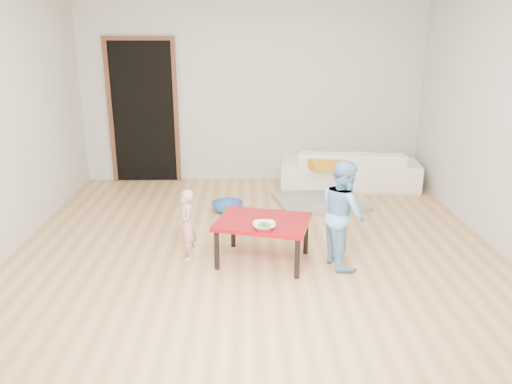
{
  "coord_description": "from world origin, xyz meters",
  "views": [
    {
      "loc": [
        -0.1,
        -4.89,
        2.15
      ],
      "look_at": [
        0.0,
        -0.2,
        0.65
      ],
      "focal_mm": 35.0,
      "sensor_mm": 36.0,
      "label": 1
    }
  ],
  "objects_px": {
    "bowl": "(264,226)",
    "basin": "(227,207)",
    "child_pink": "(187,225)",
    "sofa": "(349,168)",
    "red_table": "(263,241)",
    "child_blue": "(343,214)"
  },
  "relations": [
    {
      "from": "bowl",
      "to": "basin",
      "type": "xyz_separation_m",
      "value": [
        -0.4,
        1.66,
        -0.4
      ]
    },
    {
      "from": "child_pink",
      "to": "basin",
      "type": "height_order",
      "value": "child_pink"
    },
    {
      "from": "child_pink",
      "to": "basin",
      "type": "relative_size",
      "value": 1.78
    },
    {
      "from": "sofa",
      "to": "red_table",
      "type": "xyz_separation_m",
      "value": [
        -1.33,
        -2.46,
        -0.07
      ]
    },
    {
      "from": "red_table",
      "to": "child_pink",
      "type": "bearing_deg",
      "value": 172.99
    },
    {
      "from": "red_table",
      "to": "bowl",
      "type": "bearing_deg",
      "value": -89.24
    },
    {
      "from": "sofa",
      "to": "bowl",
      "type": "relative_size",
      "value": 9.16
    },
    {
      "from": "bowl",
      "to": "child_pink",
      "type": "distance_m",
      "value": 0.82
    },
    {
      "from": "child_pink",
      "to": "red_table",
      "type": "bearing_deg",
      "value": 66.01
    },
    {
      "from": "sofa",
      "to": "basin",
      "type": "relative_size",
      "value": 4.9
    },
    {
      "from": "sofa",
      "to": "red_table",
      "type": "height_order",
      "value": "sofa"
    },
    {
      "from": "child_blue",
      "to": "basin",
      "type": "height_order",
      "value": "child_blue"
    },
    {
      "from": "child_pink",
      "to": "child_blue",
      "type": "xyz_separation_m",
      "value": [
        1.51,
        -0.16,
        0.16
      ]
    },
    {
      "from": "bowl",
      "to": "basin",
      "type": "bearing_deg",
      "value": 103.58
    },
    {
      "from": "sofa",
      "to": "child_pink",
      "type": "distance_m",
      "value": 3.15
    },
    {
      "from": "sofa",
      "to": "child_pink",
      "type": "height_order",
      "value": "child_pink"
    },
    {
      "from": "red_table",
      "to": "child_pink",
      "type": "xyz_separation_m",
      "value": [
        -0.75,
        0.09,
        0.14
      ]
    },
    {
      "from": "sofa",
      "to": "basin",
      "type": "bearing_deg",
      "value": 37.11
    },
    {
      "from": "child_blue",
      "to": "red_table",
      "type": "bearing_deg",
      "value": 70.15
    },
    {
      "from": "bowl",
      "to": "child_pink",
      "type": "bearing_deg",
      "value": 157.59
    },
    {
      "from": "sofa",
      "to": "child_blue",
      "type": "distance_m",
      "value": 2.61
    },
    {
      "from": "sofa",
      "to": "red_table",
      "type": "bearing_deg",
      "value": 68.28
    }
  ]
}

